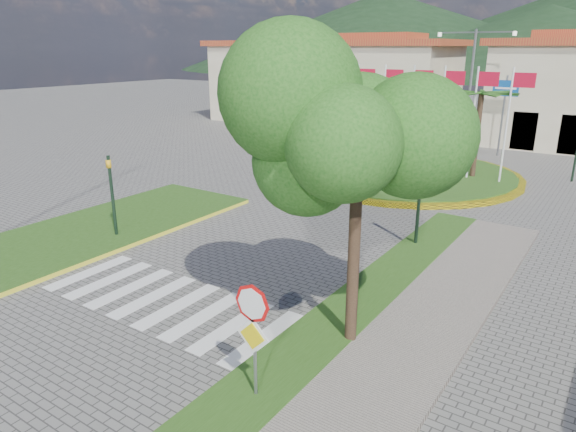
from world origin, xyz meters
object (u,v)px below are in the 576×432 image
Objects in this scene: car_dark_a at (389,127)px; car_dark_b at (573,139)px; roundabout_island at (404,173)px; white_van at (324,131)px; stop_sign at (253,324)px; deciduous_tree at (359,132)px.

car_dark_a is 13.59m from car_dark_b.
white_van is (-10.19, 8.60, 0.38)m from roundabout_island.
stop_sign is (4.90, -20.04, 1.61)m from roundabout_island.
car_dark_b is at bearing 65.13° from roundabout_island.
deciduous_tree is 1.90× the size of car_dark_a.
roundabout_island is 13.34m from white_van.
roundabout_island is 3.17× the size of white_van.
stop_sign is at bearing -101.18° from deciduous_tree.
roundabout_island is at bearing 178.99° from car_dark_b.
roundabout_island reaches higher than car_dark_a.
deciduous_tree reaches higher than stop_sign.
car_dark_b is at bearing -84.89° from white_van.
roundabout_island is 4.79× the size of stop_sign.
stop_sign is 0.65× the size of car_dark_b.
deciduous_tree is at bearing -72.09° from roundabout_island.
deciduous_tree reaches higher than roundabout_island.
white_van is 18.05m from car_dark_b.
stop_sign is 32.39m from white_van.
roundabout_island is 20.69m from stop_sign.
stop_sign is at bearing -159.28° from car_dark_b.
roundabout_island is 1.87× the size of deciduous_tree.
white_van is 5.78m from car_dark_a.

